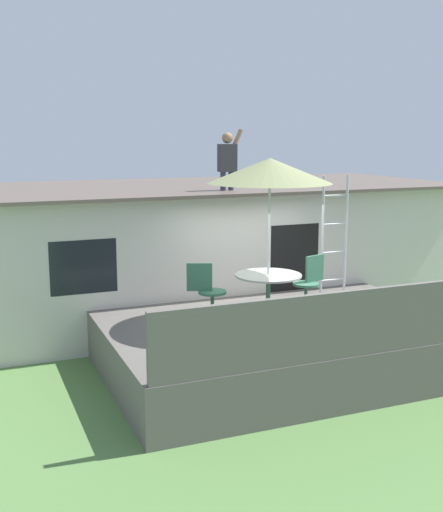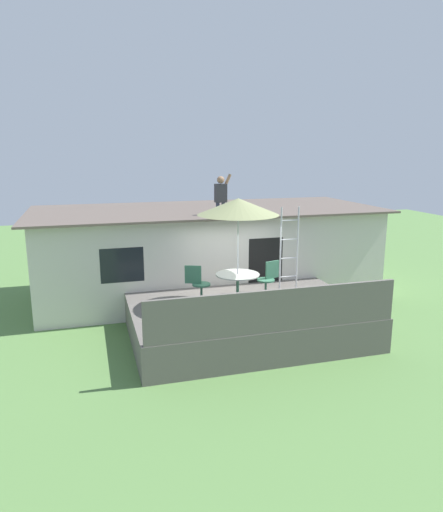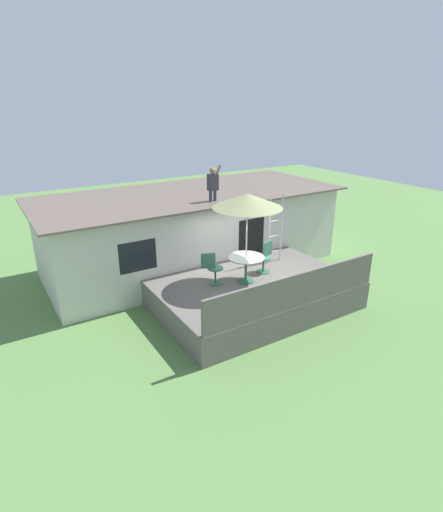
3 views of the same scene
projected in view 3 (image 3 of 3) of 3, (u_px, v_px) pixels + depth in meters
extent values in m
plane|color=#567F42|center=(250.00, 304.00, 11.91)|extent=(40.00, 40.00, 0.00)
cube|color=beige|center=(192.00, 230.00, 14.28)|extent=(10.00, 4.00, 2.62)
cube|color=#66564C|center=(191.00, 193.00, 13.79)|extent=(10.50, 4.50, 0.06)
cube|color=black|center=(138.00, 256.00, 11.26)|extent=(1.10, 0.03, 0.90)
cube|color=black|center=(251.00, 248.00, 13.36)|extent=(1.00, 0.03, 2.00)
cube|color=#605B56|center=(250.00, 292.00, 11.76)|extent=(5.49, 3.97, 0.80)
cube|color=#605B56|center=(297.00, 290.00, 9.92)|extent=(5.39, 0.08, 0.90)
cylinder|color=#33664C|center=(246.00, 281.00, 11.49)|extent=(0.48, 0.48, 0.03)
cylinder|color=#33664C|center=(246.00, 269.00, 11.36)|extent=(0.07, 0.07, 0.71)
cylinder|color=#999E93|center=(246.00, 257.00, 11.23)|extent=(1.04, 1.04, 0.03)
cylinder|color=silver|center=(246.00, 242.00, 11.06)|extent=(0.04, 0.04, 2.40)
cone|color=#8C9360|center=(247.00, 201.00, 10.64)|extent=(1.90, 1.90, 0.38)
cylinder|color=silver|center=(270.00, 230.00, 12.42)|extent=(0.04, 0.04, 2.20)
cylinder|color=silver|center=(282.00, 227.00, 12.65)|extent=(0.04, 0.04, 2.20)
cylinder|color=silver|center=(274.00, 251.00, 12.81)|extent=(0.48, 0.03, 0.03)
cylinder|color=silver|center=(275.00, 236.00, 12.63)|extent=(0.48, 0.03, 0.03)
cylinder|color=silver|center=(276.00, 221.00, 12.44)|extent=(0.48, 0.03, 0.03)
cylinder|color=silver|center=(277.00, 205.00, 12.26)|extent=(0.48, 0.03, 0.03)
cylinder|color=#33384C|center=(211.00, 196.00, 12.50)|extent=(0.10, 0.10, 0.34)
cylinder|color=#33384C|center=(215.00, 195.00, 12.58)|extent=(0.10, 0.10, 0.34)
cube|color=#333338|center=(213.00, 182.00, 12.39)|extent=(0.32, 0.20, 0.50)
sphere|color=#997051|center=(213.00, 171.00, 12.26)|extent=(0.20, 0.20, 0.20)
cylinder|color=#997051|center=(218.00, 172.00, 12.37)|extent=(0.26, 0.08, 0.44)
cylinder|color=#33664C|center=(215.00, 283.00, 11.36)|extent=(0.40, 0.40, 0.02)
cylinder|color=#33664C|center=(215.00, 276.00, 11.28)|extent=(0.06, 0.06, 0.44)
cylinder|color=#33664C|center=(215.00, 268.00, 11.20)|extent=(0.44, 0.44, 0.04)
cube|color=#33664C|center=(208.00, 261.00, 11.08)|extent=(0.39, 0.19, 0.44)
cylinder|color=#33664C|center=(263.00, 272.00, 12.10)|extent=(0.40, 0.40, 0.02)
cylinder|color=#33664C|center=(263.00, 265.00, 12.02)|extent=(0.06, 0.06, 0.44)
cylinder|color=#33664C|center=(264.00, 258.00, 11.94)|extent=(0.44, 0.44, 0.04)
cube|color=#33664C|center=(268.00, 248.00, 11.99)|extent=(0.39, 0.16, 0.44)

